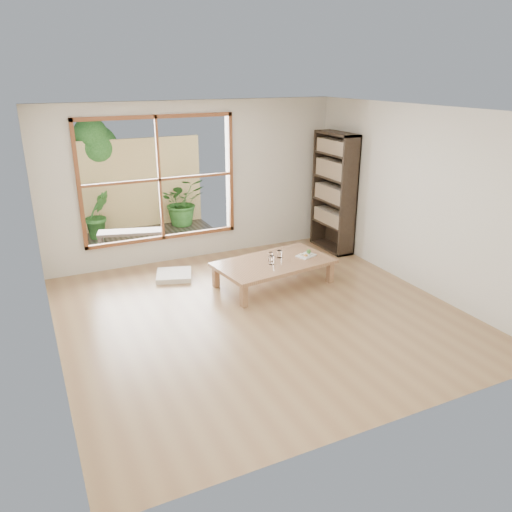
{
  "coord_description": "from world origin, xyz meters",
  "views": [
    {
      "loc": [
        -2.59,
        -5.36,
        3.02
      ],
      "look_at": [
        0.27,
        0.65,
        0.55
      ],
      "focal_mm": 35.0,
      "sensor_mm": 36.0,
      "label": 1
    }
  ],
  "objects_px": {
    "bookshelf": "(334,193)",
    "food_tray": "(307,255)",
    "garden_bench": "(131,234)",
    "low_table": "(274,264)"
  },
  "relations": [
    {
      "from": "low_table",
      "to": "garden_bench",
      "type": "distance_m",
      "value": 2.87
    },
    {
      "from": "food_tray",
      "to": "garden_bench",
      "type": "height_order",
      "value": "food_tray"
    },
    {
      "from": "bookshelf",
      "to": "garden_bench",
      "type": "bearing_deg",
      "value": 157.36
    },
    {
      "from": "low_table",
      "to": "bookshelf",
      "type": "relative_size",
      "value": 0.88
    },
    {
      "from": "low_table",
      "to": "food_tray",
      "type": "height_order",
      "value": "food_tray"
    },
    {
      "from": "bookshelf",
      "to": "food_tray",
      "type": "relative_size",
      "value": 6.31
    },
    {
      "from": "garden_bench",
      "to": "bookshelf",
      "type": "bearing_deg",
      "value": -7.42
    },
    {
      "from": "garden_bench",
      "to": "food_tray",
      "type": "bearing_deg",
      "value": -32.82
    },
    {
      "from": "low_table",
      "to": "food_tray",
      "type": "bearing_deg",
      "value": -8.54
    },
    {
      "from": "bookshelf",
      "to": "food_tray",
      "type": "height_order",
      "value": "bookshelf"
    }
  ]
}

